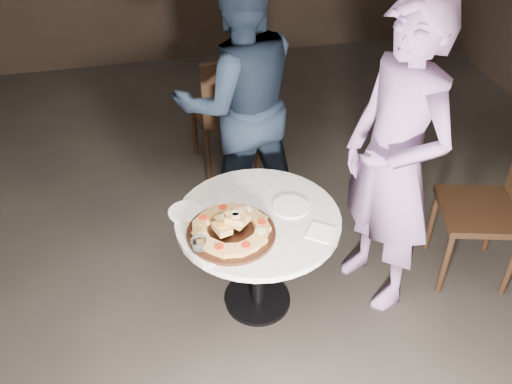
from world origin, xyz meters
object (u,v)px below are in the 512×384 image
Objects in this scene: chair_right at (500,201)px; water_glass at (199,246)px; chair_far at (228,106)px; serving_board at (231,233)px; diner_navy at (239,101)px; diner_teal at (394,164)px; table at (258,235)px; focaccia_pile at (231,227)px.

water_glass is at bearing -70.64° from chair_right.
serving_board is at bearing 73.16° from chair_far.
diner_navy is 0.96× the size of diner_teal.
serving_board is 0.46× the size of chair_far.
table is at bearing -77.07° from chair_right.
diner_teal reaches higher than table.
diner_navy is (0.07, 0.88, 0.33)m from table.
focaccia_pile reaches higher than water_glass.
diner_teal is (0.65, -0.89, 0.04)m from diner_navy.
diner_teal reaches higher than chair_right.
chair_right is at bearing 70.07° from diner_teal.
table is 0.59× the size of diner_teal.
chair_far is (0.24, 1.45, -0.14)m from focaccia_pile.
chair_right is (1.75, 0.14, -0.14)m from water_glass.
chair_right is 0.78m from diner_teal.
focaccia_pile is 4.94× the size of water_glass.
diner_navy is at bearing 76.69° from focaccia_pile.
focaccia_pile is at bearing 72.06° from diner_navy.
chair_right reaches higher than water_glass.
water_glass is 1.15m from diner_navy.
focaccia_pile reaches higher than table.
water_glass is 1.60m from chair_far.
chair_far is 1.54m from diner_teal.
table is 0.94m from diner_navy.
table is 2.63× the size of focaccia_pile.
diner_navy reaches higher than chair_far.
water_glass is (-0.17, -0.08, 0.03)m from serving_board.
chair_far is at bearing 80.45° from focaccia_pile.
chair_right is at bearing 2.08° from focaccia_pile.
chair_far is 0.56m from diner_navy.
diner_teal is (0.88, 0.09, 0.23)m from serving_board.
serving_board is (-0.16, -0.10, 0.13)m from table.
diner_navy is at bearing 69.06° from water_glass.
focaccia_pile is 0.90m from diner_teal.
chair_far is (0.42, 1.54, -0.13)m from water_glass.
focaccia_pile is 1.48m from chair_far.
focaccia_pile reaches higher than serving_board.
diner_teal is (1.05, 0.17, 0.20)m from water_glass.
table is 1.41m from chair_right.
table is at bearing 32.24° from serving_board.
diner_teal is at bearing -77.45° from chair_right.
chair_far is at bearing -96.17° from diner_navy.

